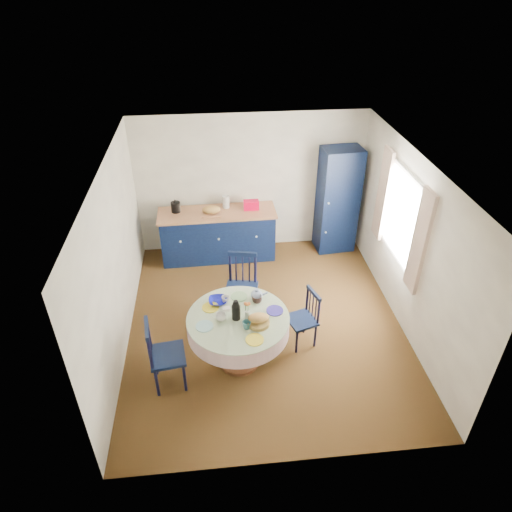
{
  "coord_description": "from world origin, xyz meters",
  "views": [
    {
      "loc": [
        -0.68,
        -5.1,
        4.63
      ],
      "look_at": [
        -0.12,
        0.2,
        1.08
      ],
      "focal_mm": 32.0,
      "sensor_mm": 36.0,
      "label": 1
    }
  ],
  "objects_px": {
    "chair_left": "(164,354)",
    "mug_c": "(257,299)",
    "dining_table": "(239,325)",
    "chair_far": "(242,287)",
    "cobalt_bowl": "(218,301)",
    "mug_b": "(247,325)",
    "kitchen_counter": "(218,234)",
    "pantry_cabinet": "(337,201)",
    "mug_d": "(226,300)",
    "chair_right": "(304,318)",
    "mug_a": "(221,317)"
  },
  "relations": [
    {
      "from": "mug_c",
      "to": "cobalt_bowl",
      "type": "distance_m",
      "value": 0.52
    },
    {
      "from": "pantry_cabinet",
      "to": "cobalt_bowl",
      "type": "relative_size",
      "value": 8.08
    },
    {
      "from": "chair_far",
      "to": "chair_right",
      "type": "distance_m",
      "value": 1.06
    },
    {
      "from": "kitchen_counter",
      "to": "pantry_cabinet",
      "type": "relative_size",
      "value": 1.06
    },
    {
      "from": "dining_table",
      "to": "chair_far",
      "type": "distance_m",
      "value": 0.99
    },
    {
      "from": "mug_b",
      "to": "mug_d",
      "type": "distance_m",
      "value": 0.57
    },
    {
      "from": "chair_left",
      "to": "cobalt_bowl",
      "type": "bearing_deg",
      "value": -57.86
    },
    {
      "from": "pantry_cabinet",
      "to": "mug_d",
      "type": "distance_m",
      "value": 3.22
    },
    {
      "from": "chair_right",
      "to": "mug_d",
      "type": "bearing_deg",
      "value": -108.73
    },
    {
      "from": "dining_table",
      "to": "chair_far",
      "type": "xyz_separation_m",
      "value": [
        0.11,
        0.97,
        -0.14
      ]
    },
    {
      "from": "mug_b",
      "to": "cobalt_bowl",
      "type": "bearing_deg",
      "value": 122.29
    },
    {
      "from": "mug_a",
      "to": "mug_d",
      "type": "distance_m",
      "value": 0.34
    },
    {
      "from": "chair_left",
      "to": "cobalt_bowl",
      "type": "distance_m",
      "value": 0.96
    },
    {
      "from": "mug_c",
      "to": "mug_d",
      "type": "bearing_deg",
      "value": 174.65
    },
    {
      "from": "dining_table",
      "to": "chair_left",
      "type": "distance_m",
      "value": 1.0
    },
    {
      "from": "kitchen_counter",
      "to": "mug_d",
      "type": "height_order",
      "value": "kitchen_counter"
    },
    {
      "from": "mug_d",
      "to": "chair_right",
      "type": "bearing_deg",
      "value": -0.62
    },
    {
      "from": "mug_b",
      "to": "pantry_cabinet",
      "type": "bearing_deg",
      "value": 57.4
    },
    {
      "from": "pantry_cabinet",
      "to": "chair_right",
      "type": "height_order",
      "value": "pantry_cabinet"
    },
    {
      "from": "kitchen_counter",
      "to": "pantry_cabinet",
      "type": "distance_m",
      "value": 2.21
    },
    {
      "from": "chair_far",
      "to": "mug_c",
      "type": "distance_m",
      "value": 0.79
    },
    {
      "from": "chair_far",
      "to": "mug_b",
      "type": "relative_size",
      "value": 9.33
    },
    {
      "from": "mug_b",
      "to": "cobalt_bowl",
      "type": "distance_m",
      "value": 0.63
    },
    {
      "from": "mug_c",
      "to": "cobalt_bowl",
      "type": "xyz_separation_m",
      "value": [
        -0.51,
        0.05,
        -0.02
      ]
    },
    {
      "from": "mug_a",
      "to": "chair_left",
      "type": "bearing_deg",
      "value": -161.93
    },
    {
      "from": "kitchen_counter",
      "to": "dining_table",
      "type": "xyz_separation_m",
      "value": [
        0.18,
        -2.63,
        0.2
      ]
    },
    {
      "from": "mug_b",
      "to": "mug_d",
      "type": "bearing_deg",
      "value": 113.9
    },
    {
      "from": "chair_left",
      "to": "chair_right",
      "type": "height_order",
      "value": "chair_left"
    },
    {
      "from": "dining_table",
      "to": "kitchen_counter",
      "type": "bearing_deg",
      "value": 93.96
    },
    {
      "from": "chair_right",
      "to": "chair_left",
      "type": "bearing_deg",
      "value": -91.38
    },
    {
      "from": "mug_d",
      "to": "cobalt_bowl",
      "type": "xyz_separation_m",
      "value": [
        -0.1,
        0.01,
        -0.02
      ]
    },
    {
      "from": "pantry_cabinet",
      "to": "chair_far",
      "type": "xyz_separation_m",
      "value": [
        -1.86,
        -1.76,
        -0.44
      ]
    },
    {
      "from": "mug_b",
      "to": "mug_d",
      "type": "xyz_separation_m",
      "value": [
        -0.23,
        0.52,
        -0.0
      ]
    },
    {
      "from": "dining_table",
      "to": "chair_left",
      "type": "height_order",
      "value": "dining_table"
    },
    {
      "from": "chair_left",
      "to": "mug_c",
      "type": "distance_m",
      "value": 1.37
    },
    {
      "from": "cobalt_bowl",
      "to": "chair_far",
      "type": "bearing_deg",
      "value": 61.12
    },
    {
      "from": "kitchen_counter",
      "to": "chair_left",
      "type": "xyz_separation_m",
      "value": [
        -0.77,
        -2.9,
        0.04
      ]
    },
    {
      "from": "mug_c",
      "to": "kitchen_counter",
      "type": "bearing_deg",
      "value": 100.68
    },
    {
      "from": "cobalt_bowl",
      "to": "chair_left",
      "type": "bearing_deg",
      "value": -140.37
    },
    {
      "from": "kitchen_counter",
      "to": "dining_table",
      "type": "distance_m",
      "value": 2.65
    },
    {
      "from": "chair_left",
      "to": "mug_c",
      "type": "xyz_separation_m",
      "value": [
        1.21,
        0.54,
        0.34
      ]
    },
    {
      "from": "chair_right",
      "to": "cobalt_bowl",
      "type": "distance_m",
      "value": 1.23
    },
    {
      "from": "mug_b",
      "to": "cobalt_bowl",
      "type": "xyz_separation_m",
      "value": [
        -0.33,
        0.53,
        -0.02
      ]
    },
    {
      "from": "dining_table",
      "to": "mug_b",
      "type": "distance_m",
      "value": 0.29
    },
    {
      "from": "chair_left",
      "to": "chair_far",
      "type": "height_order",
      "value": "chair_far"
    },
    {
      "from": "mug_c",
      "to": "pantry_cabinet",
      "type": "bearing_deg",
      "value": 55.32
    },
    {
      "from": "mug_d",
      "to": "mug_a",
      "type": "bearing_deg",
      "value": -102.53
    },
    {
      "from": "chair_far",
      "to": "mug_b",
      "type": "xyz_separation_m",
      "value": [
        -0.03,
        -1.18,
        0.32
      ]
    },
    {
      "from": "chair_far",
      "to": "pantry_cabinet",
      "type": "bearing_deg",
      "value": 54.91
    },
    {
      "from": "cobalt_bowl",
      "to": "dining_table",
      "type": "bearing_deg",
      "value": -51.63
    }
  ]
}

